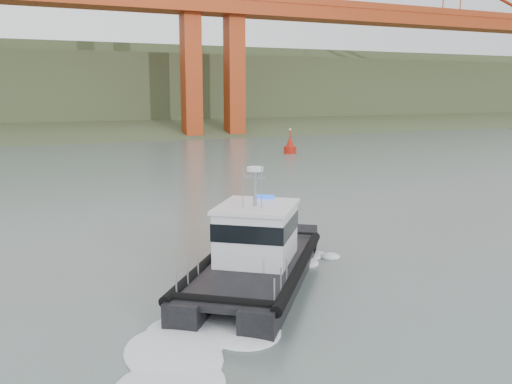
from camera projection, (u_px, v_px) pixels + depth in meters
ground at (352, 279)px, 24.68m from camera, size 400.00×400.00×0.00m
headlands at (52, 95)px, 135.54m from camera, size 500.00×105.36×27.12m
patrol_boat at (255, 255)px, 23.75m from camera, size 9.60×10.75×5.16m
nav_buoy at (290, 146)px, 74.20m from camera, size 1.65×1.65×3.43m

